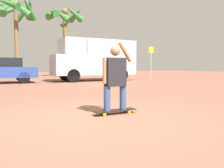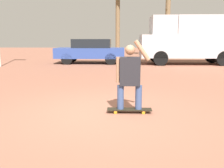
# 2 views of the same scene
# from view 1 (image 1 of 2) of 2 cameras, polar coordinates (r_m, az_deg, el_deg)

# --- Properties ---
(ground_plane) EXTENTS (80.00, 80.00, 0.00)m
(ground_plane) POSITION_cam_1_polar(r_m,az_deg,el_deg) (4.44, -5.08, -8.53)
(ground_plane) COLOR #935B47
(skateboard) EXTENTS (0.95, 0.22, 0.09)m
(skateboard) POSITION_cam_1_polar(r_m,az_deg,el_deg) (4.66, 0.81, -6.99)
(skateboard) COLOR black
(skateboard) RESTS_ON ground_plane
(person_skateboarder) EXTENTS (0.70, 0.22, 1.45)m
(person_skateboarder) POSITION_cam_1_polar(r_m,az_deg,el_deg) (4.57, 0.81, 2.40)
(person_skateboarder) COLOR #384C7A
(person_skateboarder) RESTS_ON skateboard
(camper_van) EXTENTS (5.89, 2.16, 2.91)m
(camper_van) POSITION_cam_1_polar(r_m,az_deg,el_deg) (15.91, -4.35, 6.64)
(camper_van) COLOR black
(camper_van) RESTS_ON ground_plane
(palm_tree_near_van) EXTENTS (3.74, 3.83, 7.04)m
(palm_tree_near_van) POSITION_cam_1_polar(r_m,az_deg,el_deg) (23.12, -12.28, 16.20)
(palm_tree_near_van) COLOR brown
(palm_tree_near_van) RESTS_ON ground_plane
(palm_tree_center_background) EXTENTS (4.05, 4.08, 7.51)m
(palm_tree_center_background) POSITION_cam_1_polar(r_m,az_deg,el_deg) (23.29, -23.85, 17.11)
(palm_tree_center_background) COLOR brown
(palm_tree_center_background) RESTS_ON ground_plane
(street_sign) EXTENTS (0.44, 0.06, 2.48)m
(street_sign) POSITION_cam_1_polar(r_m,az_deg,el_deg) (16.69, 10.13, 6.46)
(street_sign) COLOR #B7B7BC
(street_sign) RESTS_ON ground_plane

